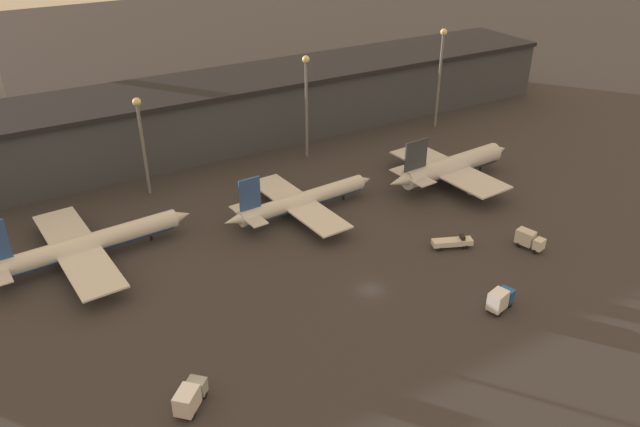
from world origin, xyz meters
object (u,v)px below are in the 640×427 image
object	(u,v)px
airplane_2	(451,167)
airplane_1	(302,201)
airplane_0	(83,246)
service_vehicle_1	(500,299)
service_vehicle_0	(190,397)
service_vehicle_3	(453,242)
service_vehicle_2	(529,239)

from	to	relation	value
airplane_2	airplane_1	bearing A→B (deg)	169.16
airplane_0	service_vehicle_1	xyz separation A→B (m)	(55.54, -49.72, -1.11)
airplane_1	airplane_0	bearing A→B (deg)	170.03
service_vehicle_0	service_vehicle_3	distance (m)	59.19
airplane_0	airplane_1	xyz separation A→B (m)	(43.48, -4.30, -0.26)
airplane_1	airplane_2	distance (m)	37.24
airplane_0	service_vehicle_0	distance (m)	44.77
airplane_2	service_vehicle_0	bearing A→B (deg)	-159.03
airplane_2	service_vehicle_3	size ratio (longest dim) A/B	4.65
airplane_1	airplane_2	xyz separation A→B (m)	(36.98, -4.22, 0.96)
service_vehicle_1	service_vehicle_2	distance (m)	21.89
airplane_0	service_vehicle_3	xyz separation A→B (m)	(61.81, -30.96, -1.99)
airplane_2	service_vehicle_1	world-z (taller)	airplane_2
airplane_0	service_vehicle_0	size ratio (longest dim) A/B	7.09
airplane_2	service_vehicle_1	bearing A→B (deg)	-125.49
airplane_0	airplane_1	size ratio (longest dim) A/B	1.15
airplane_0	service_vehicle_2	world-z (taller)	airplane_0
airplane_1	service_vehicle_3	xyz separation A→B (m)	(18.34, -26.67, -1.73)
airplane_2	service_vehicle_3	world-z (taller)	airplane_2
airplane_0	service_vehicle_1	world-z (taller)	airplane_0
service_vehicle_1	airplane_1	bearing A→B (deg)	89.67
airplane_1	service_vehicle_0	xyz separation A→B (m)	(-39.26, -40.25, -0.94)
airplane_1	service_vehicle_1	bearing A→B (deg)	-79.45
airplane_0	airplane_2	world-z (taller)	airplane_2
airplane_1	airplane_2	bearing A→B (deg)	-10.84
airplane_0	airplane_2	xyz separation A→B (m)	(80.46, -8.52, 0.70)
airplane_2	service_vehicle_2	distance (m)	30.57
airplane_0	airplane_1	distance (m)	43.69
service_vehicle_0	service_vehicle_3	world-z (taller)	service_vehicle_0
service_vehicle_0	service_vehicle_2	size ratio (longest dim) A/B	1.03
airplane_2	service_vehicle_1	xyz separation A→B (m)	(-24.92, -41.20, -1.82)
service_vehicle_2	service_vehicle_3	distance (m)	14.52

